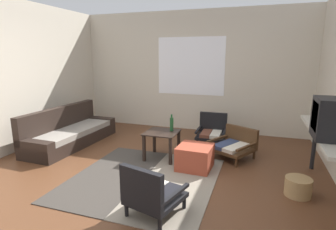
{
  "coord_description": "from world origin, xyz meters",
  "views": [
    {
      "loc": [
        1.53,
        -3.03,
        1.72
      ],
      "look_at": [
        0.1,
        1.14,
        0.74
      ],
      "focal_mm": 28.77,
      "sensor_mm": 36.0,
      "label": 1
    }
  ],
  "objects_px": {
    "couch": "(70,133)",
    "console_shelf": "(331,139)",
    "ottoman_orange": "(195,157)",
    "armchair_by_window": "(212,130)",
    "glass_bottle": "(172,124)",
    "clay_vase": "(324,115)",
    "armchair_striped_foreground": "(151,193)",
    "coffee_table": "(162,138)",
    "armchair_corner": "(234,144)",
    "wicker_basket": "(298,187)"
  },
  "relations": [
    {
      "from": "console_shelf",
      "to": "armchair_by_window",
      "type": "bearing_deg",
      "value": 135.34
    },
    {
      "from": "clay_vase",
      "to": "armchair_by_window",
      "type": "bearing_deg",
      "value": 144.35
    },
    {
      "from": "armchair_corner",
      "to": "console_shelf",
      "type": "bearing_deg",
      "value": -39.29
    },
    {
      "from": "armchair_corner",
      "to": "ottoman_orange",
      "type": "height_order",
      "value": "armchair_corner"
    },
    {
      "from": "armchair_by_window",
      "to": "wicker_basket",
      "type": "height_order",
      "value": "armchair_by_window"
    },
    {
      "from": "coffee_table",
      "to": "armchair_corner",
      "type": "height_order",
      "value": "armchair_corner"
    },
    {
      "from": "couch",
      "to": "coffee_table",
      "type": "xyz_separation_m",
      "value": [
        1.98,
        -0.12,
        0.14
      ]
    },
    {
      "from": "armchair_by_window",
      "to": "console_shelf",
      "type": "height_order",
      "value": "console_shelf"
    },
    {
      "from": "console_shelf",
      "to": "glass_bottle",
      "type": "xyz_separation_m",
      "value": [
        -2.21,
        0.62,
        -0.16
      ]
    },
    {
      "from": "couch",
      "to": "wicker_basket",
      "type": "height_order",
      "value": "couch"
    },
    {
      "from": "ottoman_orange",
      "to": "clay_vase",
      "type": "distance_m",
      "value": 1.88
    },
    {
      "from": "ottoman_orange",
      "to": "wicker_basket",
      "type": "relative_size",
      "value": 1.59
    },
    {
      "from": "wicker_basket",
      "to": "coffee_table",
      "type": "bearing_deg",
      "value": 163.33
    },
    {
      "from": "armchair_by_window",
      "to": "clay_vase",
      "type": "height_order",
      "value": "clay_vase"
    },
    {
      "from": "couch",
      "to": "coffee_table",
      "type": "relative_size",
      "value": 3.79
    },
    {
      "from": "armchair_striped_foreground",
      "to": "wicker_basket",
      "type": "xyz_separation_m",
      "value": [
        1.56,
        1.01,
        -0.16
      ]
    },
    {
      "from": "console_shelf",
      "to": "armchair_corner",
      "type": "bearing_deg",
      "value": 140.71
    },
    {
      "from": "couch",
      "to": "clay_vase",
      "type": "height_order",
      "value": "clay_vase"
    },
    {
      "from": "couch",
      "to": "console_shelf",
      "type": "height_order",
      "value": "console_shelf"
    },
    {
      "from": "couch",
      "to": "glass_bottle",
      "type": "distance_m",
      "value": 2.15
    },
    {
      "from": "couch",
      "to": "ottoman_orange",
      "type": "relative_size",
      "value": 4.02
    },
    {
      "from": "couch",
      "to": "clay_vase",
      "type": "bearing_deg",
      "value": -2.24
    },
    {
      "from": "armchair_corner",
      "to": "wicker_basket",
      "type": "bearing_deg",
      "value": -50.5
    },
    {
      "from": "armchair_by_window",
      "to": "ottoman_orange",
      "type": "distance_m",
      "value": 1.4
    },
    {
      "from": "armchair_by_window",
      "to": "glass_bottle",
      "type": "xyz_separation_m",
      "value": [
        -0.5,
        -1.07,
        0.35
      ]
    },
    {
      "from": "couch",
      "to": "ottoman_orange",
      "type": "xyz_separation_m",
      "value": [
        2.61,
        -0.35,
        -0.04
      ]
    },
    {
      "from": "armchair_by_window",
      "to": "armchair_corner",
      "type": "relative_size",
      "value": 0.68
    },
    {
      "from": "console_shelf",
      "to": "wicker_basket",
      "type": "bearing_deg",
      "value": -161.91
    },
    {
      "from": "clay_vase",
      "to": "glass_bottle",
      "type": "bearing_deg",
      "value": 175.98
    },
    {
      "from": "couch",
      "to": "armchair_striped_foreground",
      "type": "xyz_separation_m",
      "value": [
        2.46,
        -1.74,
        0.05
      ]
    },
    {
      "from": "coffee_table",
      "to": "armchair_corner",
      "type": "distance_m",
      "value": 1.25
    },
    {
      "from": "couch",
      "to": "armchair_by_window",
      "type": "relative_size",
      "value": 3.53
    },
    {
      "from": "armchair_by_window",
      "to": "glass_bottle",
      "type": "distance_m",
      "value": 1.23
    },
    {
      "from": "console_shelf",
      "to": "wicker_basket",
      "type": "xyz_separation_m",
      "value": [
        -0.31,
        -0.1,
        -0.63
      ]
    },
    {
      "from": "couch",
      "to": "coffee_table",
      "type": "bearing_deg",
      "value": -3.47
    },
    {
      "from": "coffee_table",
      "to": "armchair_corner",
      "type": "bearing_deg",
      "value": 21.88
    },
    {
      "from": "armchair_corner",
      "to": "glass_bottle",
      "type": "height_order",
      "value": "glass_bottle"
    },
    {
      "from": "clay_vase",
      "to": "wicker_basket",
      "type": "xyz_separation_m",
      "value": [
        -0.31,
        -0.56,
        -0.83
      ]
    },
    {
      "from": "coffee_table",
      "to": "glass_bottle",
      "type": "distance_m",
      "value": 0.28
    },
    {
      "from": "armchair_corner",
      "to": "glass_bottle",
      "type": "bearing_deg",
      "value": -160.57
    },
    {
      "from": "console_shelf",
      "to": "clay_vase",
      "type": "xyz_separation_m",
      "value": [
        -0.0,
        0.46,
        0.2
      ]
    },
    {
      "from": "console_shelf",
      "to": "glass_bottle",
      "type": "height_order",
      "value": "console_shelf"
    },
    {
      "from": "couch",
      "to": "armchair_by_window",
      "type": "height_order",
      "value": "couch"
    },
    {
      "from": "armchair_striped_foreground",
      "to": "glass_bottle",
      "type": "relative_size",
      "value": 2.38
    },
    {
      "from": "ottoman_orange",
      "to": "console_shelf",
      "type": "relative_size",
      "value": 0.27
    },
    {
      "from": "coffee_table",
      "to": "console_shelf",
      "type": "relative_size",
      "value": 0.29
    },
    {
      "from": "console_shelf",
      "to": "wicker_basket",
      "type": "distance_m",
      "value": 0.71
    },
    {
      "from": "armchair_by_window",
      "to": "clay_vase",
      "type": "bearing_deg",
      "value": -35.65
    },
    {
      "from": "couch",
      "to": "ottoman_orange",
      "type": "distance_m",
      "value": 2.63
    },
    {
      "from": "glass_bottle",
      "to": "wicker_basket",
      "type": "bearing_deg",
      "value": -20.64
    }
  ]
}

